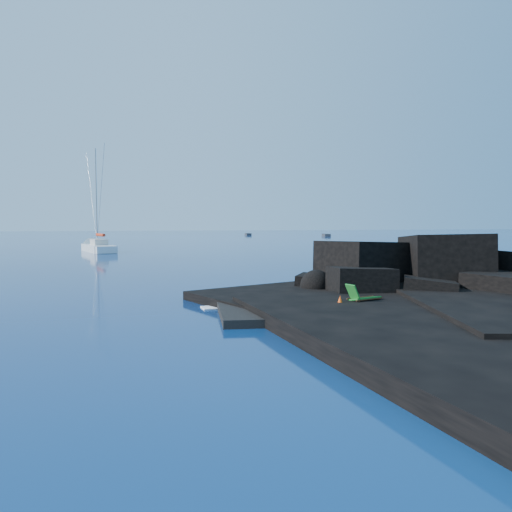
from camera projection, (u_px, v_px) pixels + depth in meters
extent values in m
plane|color=#04113C|center=(216.00, 319.00, 21.04)|extent=(400.00, 400.00, 0.00)
cube|color=black|center=(313.00, 313.00, 22.57)|extent=(9.08, 6.86, 0.70)
cube|color=white|center=(291.00, 303.00, 23.08)|extent=(2.17, 1.07, 0.06)
cone|color=#FF4D0D|center=(340.00, 302.00, 21.62)|extent=(0.42, 0.42, 0.57)
cube|color=#2A2B30|center=(248.00, 235.00, 147.21)|extent=(1.70, 4.62, 0.61)
cube|color=#292A2F|center=(326.00, 236.00, 136.96)|extent=(2.52, 5.33, 0.68)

